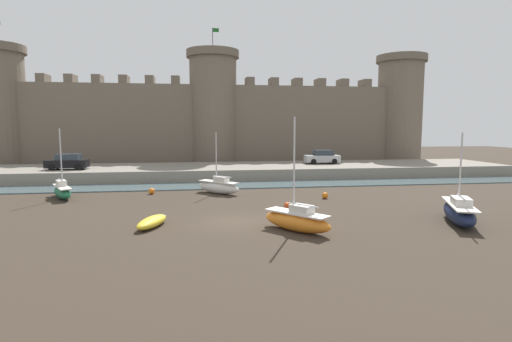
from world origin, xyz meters
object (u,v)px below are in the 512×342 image
(rowboat_foreground_right, at_px, (152,222))
(sailboat_near_channel_left, at_px, (219,186))
(mooring_buoy_off_centre, at_px, (287,205))
(car_quay_east, at_px, (322,157))
(sailboat_foreground_centre, at_px, (297,220))
(mooring_buoy_near_shore, at_px, (325,195))
(mooring_buoy_near_channel, at_px, (152,191))
(sailboat_midflat_right, at_px, (62,191))
(car_quay_west, at_px, (68,162))
(sailboat_near_channel_right, at_px, (459,212))

(rowboat_foreground_right, distance_m, sailboat_near_channel_left, 11.70)
(mooring_buoy_off_centre, height_order, car_quay_east, car_quay_east)
(sailboat_foreground_centre, bearing_deg, mooring_buoy_near_shore, 63.60)
(rowboat_foreground_right, xyz_separation_m, mooring_buoy_off_centre, (8.78, 3.88, -0.09))
(rowboat_foreground_right, bearing_deg, mooring_buoy_near_shore, 29.84)
(sailboat_foreground_centre, bearing_deg, mooring_buoy_near_channel, 124.69)
(sailboat_midflat_right, bearing_deg, car_quay_west, 104.55)
(mooring_buoy_near_channel, height_order, car_quay_west, car_quay_west)
(sailboat_near_channel_left, height_order, car_quay_east, sailboat_near_channel_left)
(sailboat_near_channel_left, distance_m, car_quay_east, 18.06)
(sailboat_foreground_centre, distance_m, car_quay_east, 27.02)
(car_quay_west, distance_m, car_quay_east, 28.36)
(sailboat_foreground_centre, relative_size, sailboat_near_channel_right, 1.11)
(sailboat_foreground_centre, xyz_separation_m, mooring_buoy_near_shore, (4.62, 9.31, -0.38))
(rowboat_foreground_right, xyz_separation_m, sailboat_foreground_centre, (8.00, -2.07, 0.31))
(mooring_buoy_near_channel, height_order, mooring_buoy_near_shore, mooring_buoy_near_channel)
(sailboat_midflat_right, bearing_deg, sailboat_near_channel_left, 2.16)
(car_quay_east, bearing_deg, mooring_buoy_near_channel, -147.68)
(sailboat_foreground_centre, distance_m, sailboat_near_channel_right, 10.03)
(sailboat_near_channel_right, bearing_deg, car_quay_east, 91.29)
(sailboat_near_channel_left, bearing_deg, mooring_buoy_off_centre, -57.61)
(mooring_buoy_near_shore, bearing_deg, sailboat_near_channel_right, -58.66)
(rowboat_foreground_right, xyz_separation_m, sailboat_near_channel_right, (18.02, -1.62, 0.35))
(mooring_buoy_near_channel, distance_m, mooring_buoy_near_shore, 14.50)
(sailboat_near_channel_left, distance_m, sailboat_near_channel_right, 18.49)
(rowboat_foreground_right, xyz_separation_m, sailboat_midflat_right, (-8.11, 10.37, 0.28))
(mooring_buoy_off_centre, relative_size, mooring_buoy_near_shore, 0.91)
(sailboat_midflat_right, bearing_deg, sailboat_near_channel_right, -24.66)
(sailboat_near_channel_left, distance_m, sailboat_midflat_right, 12.49)
(mooring_buoy_off_centre, height_order, mooring_buoy_near_channel, mooring_buoy_near_channel)
(car_quay_east, bearing_deg, sailboat_near_channel_right, -88.71)
(mooring_buoy_near_shore, xyz_separation_m, car_quay_west, (-23.42, 13.48, 1.77))
(sailboat_midflat_right, relative_size, mooring_buoy_near_shore, 11.11)
(rowboat_foreground_right, distance_m, car_quay_east, 29.09)
(rowboat_foreground_right, distance_m, mooring_buoy_near_channel, 11.42)
(mooring_buoy_near_channel, bearing_deg, sailboat_foreground_centre, -55.31)
(sailboat_near_channel_right, height_order, mooring_buoy_off_centre, sailboat_near_channel_right)
(rowboat_foreground_right, height_order, sailboat_foreground_centre, sailboat_foreground_centre)
(sailboat_near_channel_right, relative_size, mooring_buoy_near_channel, 10.83)
(sailboat_near_channel_right, height_order, car_quay_east, sailboat_near_channel_right)
(sailboat_near_channel_right, bearing_deg, sailboat_midflat_right, 155.34)
(sailboat_foreground_centre, relative_size, mooring_buoy_off_centre, 13.72)
(mooring_buoy_off_centre, distance_m, car_quay_east, 21.26)
(car_quay_east, bearing_deg, sailboat_foreground_centre, -110.51)
(rowboat_foreground_right, bearing_deg, sailboat_midflat_right, 128.02)
(rowboat_foreground_right, xyz_separation_m, mooring_buoy_near_shore, (12.62, 7.24, -0.07))
(sailboat_near_channel_left, relative_size, car_quay_east, 1.26)
(sailboat_near_channel_left, bearing_deg, sailboat_near_channel_right, -42.41)
(mooring_buoy_near_shore, height_order, car_quay_east, car_quay_east)
(mooring_buoy_off_centre, xyz_separation_m, car_quay_east, (8.67, 19.33, 1.80))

